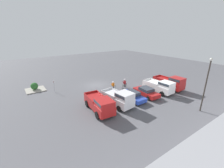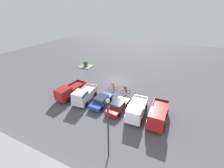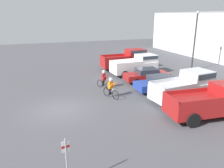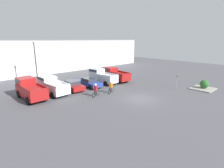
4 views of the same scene
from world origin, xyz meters
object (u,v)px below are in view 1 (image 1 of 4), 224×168
at_px(pickup_truck_0, 170,82).
at_px(sedan_1, 132,96).
at_px(pickup_truck_3, 100,104).
at_px(cyclist_0, 113,86).
at_px(cyclist_1, 125,83).
at_px(sedan_0, 146,92).
at_px(pickup_truck_2, 119,98).
at_px(shrub, 34,86).
at_px(lamppost, 206,81).
at_px(fire_lane_sign, 54,85).
at_px(pickup_truck_1, 160,86).

xyz_separation_m(pickup_truck_0, sedan_1, (8.40, -0.49, -0.55)).
bearing_deg(pickup_truck_3, cyclist_0, -137.71).
bearing_deg(cyclist_1, pickup_truck_0, 141.28).
distance_m(sedan_0, pickup_truck_2, 5.59).
relative_size(cyclist_1, shrub, 1.43).
bearing_deg(lamppost, shrub, -50.92).
bearing_deg(pickup_truck_2, fire_lane_sign, -59.53).
xyz_separation_m(pickup_truck_1, shrub, (16.78, -12.91, -0.37)).
height_order(pickup_truck_1, pickup_truck_2, pickup_truck_2).
distance_m(cyclist_0, cyclist_1, 2.37).
bearing_deg(shrub, sedan_1, 132.06).
bearing_deg(cyclist_1, pickup_truck_3, 31.47).
relative_size(pickup_truck_3, shrub, 4.69).
height_order(pickup_truck_0, fire_lane_sign, pickup_truck_0).
bearing_deg(pickup_truck_1, fire_lane_sign, -35.07).
bearing_deg(shrub, pickup_truck_1, 142.44).
distance_m(cyclist_0, fire_lane_sign, 9.76).
relative_size(pickup_truck_0, pickup_truck_1, 1.04).
bearing_deg(cyclist_1, sedan_0, 96.97).
bearing_deg(cyclist_1, shrub, -30.60).
distance_m(sedan_1, lamppost, 9.51).
relative_size(sedan_1, shrub, 3.75).
bearing_deg(fire_lane_sign, pickup_truck_1, 144.93).
relative_size(sedan_1, pickup_truck_3, 0.80).
bearing_deg(pickup_truck_3, sedan_1, -176.28).
xyz_separation_m(pickup_truck_0, fire_lane_sign, (17.01, -9.95, 0.08)).
bearing_deg(fire_lane_sign, cyclist_1, 155.21).
relative_size(lamppost, shrub, 5.65).
bearing_deg(pickup_truck_0, pickup_truck_3, -0.52).
distance_m(pickup_truck_0, cyclist_1, 7.91).
xyz_separation_m(sedan_0, cyclist_1, (0.57, -4.62, 0.20)).
relative_size(cyclist_1, lamppost, 0.25).
height_order(cyclist_0, cyclist_1, cyclist_1).
relative_size(sedan_0, shrub, 3.77).
height_order(pickup_truck_0, cyclist_1, pickup_truck_0).
relative_size(pickup_truck_2, lamppost, 0.74).
xyz_separation_m(pickup_truck_0, shrub, (19.57, -12.87, -0.47)).
relative_size(pickup_truck_1, pickup_truck_2, 1.03).
height_order(sedan_1, shrub, shrub).
xyz_separation_m(pickup_truck_2, pickup_truck_3, (2.87, -0.11, -0.03)).
relative_size(sedan_1, pickup_truck_2, 0.90).
bearing_deg(pickup_truck_1, pickup_truck_3, -0.83).
bearing_deg(pickup_truck_2, cyclist_0, -117.23).
bearing_deg(cyclist_0, lamppost, 112.69).
height_order(pickup_truck_0, sedan_0, pickup_truck_0).
relative_size(cyclist_0, cyclist_1, 0.97).
relative_size(pickup_truck_1, cyclist_0, 3.08).
bearing_deg(sedan_0, cyclist_0, -58.71).
height_order(sedan_0, cyclist_0, cyclist_0).
bearing_deg(sedan_0, fire_lane_sign, -40.17).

